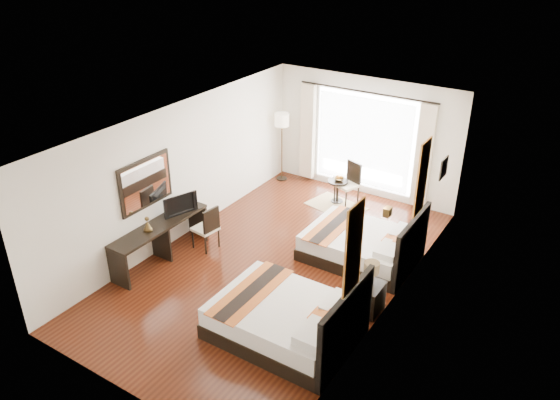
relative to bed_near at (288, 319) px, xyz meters
The scene contains 29 objects.
floor 2.01m from the bed_near, 127.96° to the left, with size 4.50×7.50×0.01m, color #361309.
ceiling 3.17m from the bed_near, 127.96° to the left, with size 4.50×7.50×0.02m, color white.
wall_headboard 2.16m from the bed_near, 56.75° to the left, with size 0.01×7.50×2.80m, color silver.
wall_desk 3.95m from the bed_near, 155.71° to the left, with size 0.01×7.50×2.80m, color silver.
wall_window 5.55m from the bed_near, 102.94° to the left, with size 4.50×0.01×2.80m, color silver.
wall_entry 2.72m from the bed_near, 119.22° to the right, with size 4.50×0.01×2.80m, color silver.
window_glass 5.52m from the bed_near, 102.98° to the left, with size 2.40×0.02×2.20m, color white.
sheer_curtain 5.46m from the bed_near, 103.12° to the left, with size 2.30×0.02×2.10m, color white.
drape_left 5.92m from the bed_near, 117.21° to the left, with size 0.35×0.14×2.35m, color beige.
drape_right 5.29m from the bed_near, 87.46° to the left, with size 0.35×0.14×2.35m, color beige.
art_panel_near 1.92m from the bed_near, ahead, with size 0.03×0.50×1.35m, color maroon.
art_panel_far 3.28m from the bed_near, 69.17° to the left, with size 0.03×0.50×1.35m, color maroon.
wall_sconce 2.26m from the bed_near, 52.46° to the left, with size 0.10×0.14×0.14m, color #433218.
mirror_frame 3.70m from the bed_near, behind, with size 0.04×1.25×0.95m, color black.
mirror_glass 3.68m from the bed_near, behind, with size 0.01×1.12×0.82m, color white.
bed_near is the anchor object (origin of this frame).
bed_far 2.66m from the bed_near, 88.79° to the left, with size 2.06×1.60×1.16m.
nightstand 1.49m from the bed_near, 57.99° to the left, with size 0.42×0.52×0.50m, color black.
table_lamp 1.60m from the bed_near, 59.49° to the left, with size 0.26×0.26×0.41m.
vase 1.40m from the bed_near, 53.43° to the left, with size 0.12×0.12×0.13m, color black.
console_desk 3.26m from the bed_near, 169.79° to the left, with size 0.50×2.20×0.76m, color black.
television 3.44m from the bed_near, 160.52° to the left, with size 0.71×0.09×0.41m, color black.
bronze_figurine 3.27m from the bed_near, behind, with size 0.17×0.17×0.25m, color #433218, non-canonical shape.
desk_chair 3.04m from the bed_near, 153.90° to the left, with size 0.48×0.48×0.92m.
floor_lamp 5.97m from the bed_near, 123.35° to the left, with size 0.35×0.35×1.73m.
side_table 4.76m from the bed_near, 107.95° to the left, with size 0.47×0.47×0.54m, color black.
fruit_bowl 4.78m from the bed_near, 107.69° to the left, with size 0.23×0.23×0.06m, color #4E2B1B.
window_chair 4.79m from the bed_near, 105.30° to the left, with size 0.58×0.58×0.97m.
jute_rug 4.54m from the bed_near, 107.71° to the left, with size 1.25×0.85×0.01m, color #A08660.
Camera 1 is at (4.72, -7.26, 5.81)m, focal length 35.00 mm.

